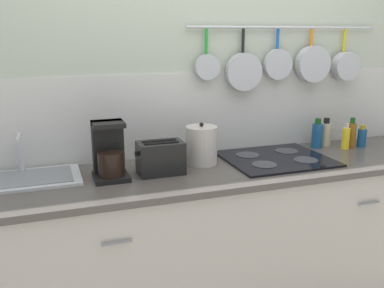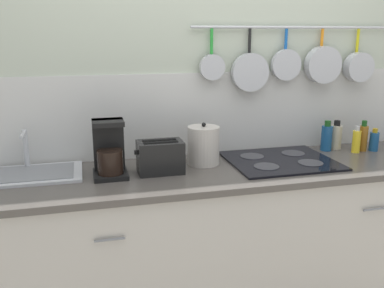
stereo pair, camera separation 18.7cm
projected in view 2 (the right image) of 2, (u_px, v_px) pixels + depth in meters
name	position (u px, v px, depth m)	size (l,w,h in m)	color
wall_back	(215.00, 93.00, 2.60)	(7.20, 0.16, 2.60)	#B2BCA8
cabinet_base	(231.00, 245.00, 2.47)	(2.79, 0.61, 0.87)	#B7B2A8
countertop	(233.00, 171.00, 2.36)	(2.83, 0.64, 0.03)	#4C4742
sink_basin	(25.00, 173.00, 2.22)	(0.57, 0.34, 0.22)	#B7BABF
coffee_maker	(109.00, 153.00, 2.20)	(0.17, 0.19, 0.29)	black
toaster	(160.00, 157.00, 2.26)	(0.26, 0.15, 0.18)	black
kettle	(204.00, 145.00, 2.40)	(0.18, 0.18, 0.24)	beige
cooktop	(280.00, 160.00, 2.47)	(0.60, 0.52, 0.01)	black
bottle_hot_sauce	(327.00, 137.00, 2.69)	(0.07, 0.07, 0.19)	navy
bottle_vinegar	(336.00, 136.00, 2.73)	(0.07, 0.07, 0.18)	#BFB799
bottle_sesame_oil	(356.00, 141.00, 2.64)	(0.05, 0.05, 0.17)	yellow
bottle_cooking_wine	(363.00, 137.00, 2.68)	(0.06, 0.06, 0.19)	#8C5919
bottle_olive_oil	(374.00, 141.00, 2.69)	(0.06, 0.06, 0.14)	navy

